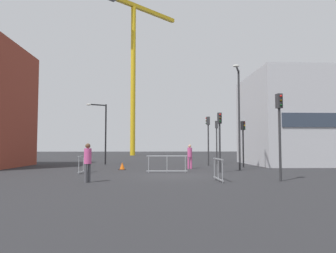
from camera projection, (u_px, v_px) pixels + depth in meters
ground at (173, 176)px, 17.96m from camera, size 160.00×160.00×0.00m
office_block at (320, 120)px, 29.28m from camera, size 13.21×9.49×8.17m
construction_crane at (134, 57)px, 58.34m from camera, size 12.76×11.74×28.28m
streetlamp_tall at (239, 110)px, 21.97m from camera, size 0.89×1.88×7.01m
streetlamp_short at (103, 127)px, 28.91m from camera, size 1.71×0.92×5.50m
traffic_light_crosswalk at (280, 122)px, 15.24m from camera, size 0.29×0.39×4.19m
traffic_light_far at (220, 132)px, 20.28m from camera, size 0.25×0.37×3.81m
traffic_light_verge at (208, 133)px, 27.26m from camera, size 0.39×0.32×4.20m
traffic_light_corner at (217, 135)px, 30.08m from camera, size 0.32×0.39×4.06m
traffic_light_island at (243, 136)px, 25.00m from camera, size 0.35×0.38×3.64m
pedestrian_walking at (190, 155)px, 23.46m from camera, size 0.34×0.34×1.78m
pedestrian_waiting at (88, 160)px, 14.65m from camera, size 0.34×0.34×1.79m
safety_barrier_rear at (218, 169)px, 15.20m from camera, size 0.11×1.91×1.08m
safety_barrier_front at (83, 164)px, 19.72m from camera, size 0.22×2.02×1.08m
safety_barrier_right_run at (167, 164)px, 20.12m from camera, size 2.59×0.16×1.08m
traffic_cone_striped at (122, 166)px, 22.47m from camera, size 0.51×0.51×0.52m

